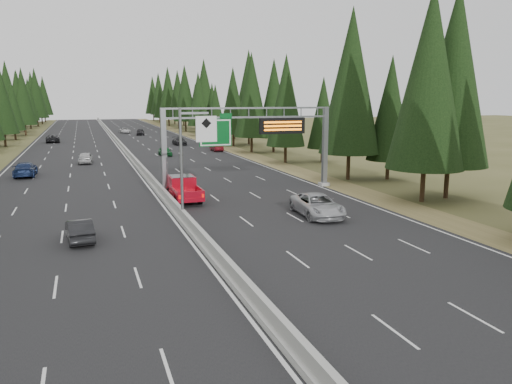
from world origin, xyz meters
TOP-DOWN VIEW (x-y plane):
  - road at (0.00, 80.00)m, footprint 32.00×260.00m
  - shoulder_right at (17.80, 80.00)m, footprint 3.60×260.00m
  - shoulder_left at (-17.80, 80.00)m, footprint 3.60×260.00m
  - median_barrier at (0.00, 80.00)m, footprint 0.70×260.00m
  - sign_gantry at (8.92, 34.88)m, footprint 16.75×0.98m
  - hov_sign_pole at (0.58, 24.97)m, footprint 2.80×0.50m
  - tree_row_right at (21.80, 66.45)m, footprint 11.48×241.18m
  - silver_minivan at (9.76, 23.37)m, footprint 3.08×6.01m
  - red_pickup at (1.50, 32.67)m, footprint 2.20×6.17m
  - car_ahead_green at (5.32, 66.66)m, footprint 1.79×4.00m
  - car_ahead_dkred at (14.50, 70.92)m, footprint 1.54×4.24m
  - car_ahead_dkgrey at (10.71, 83.90)m, footprint 2.23×4.93m
  - car_ahead_white at (3.71, 120.64)m, footprint 2.65×4.95m
  - car_ahead_far at (6.59, 111.99)m, footprint 2.25×4.68m
  - car_onc_near at (-6.92, 22.16)m, footprint 1.83×4.26m
  - car_onc_blue at (-12.69, 51.35)m, footprint 2.26×5.51m
  - car_onc_white at (-6.21, 61.23)m, footprint 2.11×4.60m
  - car_onc_far at (-12.06, 97.51)m, footprint 2.86×5.65m

SIDE VIEW (x-z plane):
  - shoulder_right at x=17.80m, z-range 0.00..0.06m
  - shoulder_left at x=-17.80m, z-range 0.00..0.06m
  - road at x=0.00m, z-range 0.00..0.08m
  - median_barrier at x=0.00m, z-range -0.01..0.84m
  - car_ahead_white at x=3.71m, z-range 0.08..1.40m
  - car_ahead_green at x=5.32m, z-range 0.08..1.41m
  - car_onc_near at x=-6.92m, z-range 0.08..1.44m
  - car_ahead_dkred at x=14.50m, z-range 0.08..1.47m
  - car_ahead_dkgrey at x=10.71m, z-range 0.08..1.48m
  - car_onc_white at x=-6.21m, z-range 0.08..1.61m
  - car_onc_far at x=-12.06m, z-range 0.08..1.61m
  - car_ahead_far at x=6.59m, z-range 0.08..1.62m
  - car_onc_blue at x=-12.69m, z-range 0.08..1.68m
  - silver_minivan at x=9.76m, z-range 0.08..1.70m
  - red_pickup at x=1.50m, z-range 0.19..2.20m
  - hov_sign_pole at x=0.58m, z-range 0.72..8.72m
  - sign_gantry at x=8.92m, z-range 1.37..9.17m
  - tree_row_right at x=21.80m, z-range 0.09..18.89m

